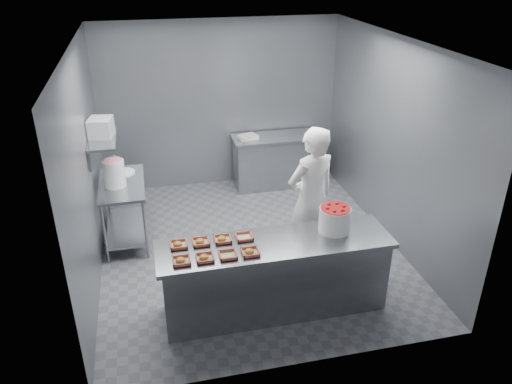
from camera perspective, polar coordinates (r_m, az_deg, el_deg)
floor at (r=7.06m, az=-0.78°, el=-6.27°), size 4.50×4.50×0.00m
ceiling at (r=6.03m, az=-0.94°, el=16.75°), size 4.50×4.50×0.00m
wall_back at (r=8.50m, az=-4.14°, el=9.86°), size 4.00×0.04×2.80m
wall_left at (r=6.33m, az=-18.84°, el=2.55°), size 0.04×4.50×2.80m
wall_right at (r=7.08m, az=15.25°, el=5.55°), size 0.04×4.50×2.80m
service_counter at (r=5.72m, az=2.14°, el=-9.55°), size 2.60×0.70×0.90m
prep_table at (r=7.18m, az=-14.83°, el=-1.17°), size 0.60×1.20×0.90m
back_counter at (r=8.68m, az=2.33°, el=3.62°), size 1.50×0.60×0.90m
wall_shelf at (r=6.82m, az=-17.18°, el=5.84°), size 0.35×0.90×0.03m
tray_0 at (r=5.18m, az=-8.55°, el=-7.77°), size 0.19×0.18×0.06m
tray_1 at (r=5.20m, az=-5.90°, el=-7.47°), size 0.19×0.18×0.06m
tray_2 at (r=5.23m, az=-3.24°, el=-7.19°), size 0.19×0.18×0.04m
tray_3 at (r=5.26m, az=-0.69°, el=-6.85°), size 0.19×0.18×0.06m
tray_4 at (r=5.45m, az=-8.87°, el=-5.94°), size 0.19×0.18×0.06m
tray_5 at (r=5.46m, az=-6.35°, el=-5.67°), size 0.19×0.18×0.06m
tray_6 at (r=5.49m, az=-3.86°, el=-5.39°), size 0.19×0.18×0.06m
tray_7 at (r=5.53m, az=-1.36°, el=-5.13°), size 0.19×0.18×0.04m
worker at (r=6.30m, az=6.27°, el=-0.78°), size 0.80×0.65×1.90m
strawberry_tub at (r=5.67m, az=8.98°, el=-3.01°), size 0.36×0.36×0.29m
glaze_bucket at (r=6.90m, az=-15.92°, el=2.13°), size 0.30×0.29×0.44m
bucket_lid at (r=7.33m, az=-14.85°, el=2.19°), size 0.40×0.40×0.02m
rag at (r=7.28m, az=-15.60°, el=1.90°), size 0.16×0.15×0.02m
appliance at (r=6.82m, az=-17.31°, el=7.06°), size 0.34×0.37×0.24m
paper_stack at (r=8.39m, az=-0.93°, el=6.32°), size 0.34×0.28×0.06m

